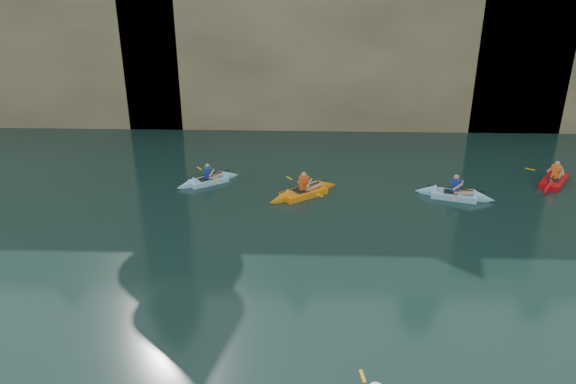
{
  "coord_description": "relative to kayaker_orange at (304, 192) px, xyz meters",
  "views": [
    {
      "loc": [
        -0.0,
        -8.82,
        9.66
      ],
      "look_at": [
        -0.52,
        6.17,
        3.0
      ],
      "focal_mm": 35.0,
      "sensor_mm": 36.0,
      "label": 1
    }
  ],
  "objects": [
    {
      "name": "kayaker_orange",
      "position": [
        0.0,
        0.0,
        0.0
      ],
      "size": [
        3.24,
        2.67,
        1.31
      ],
      "rotation": [
        0.0,
        0.0,
        0.63
      ],
      "color": "orange",
      "rests_on": "ground"
    },
    {
      "name": "kayaker_ltblue_near",
      "position": [
        6.23,
        0.0,
        -0.0
      ],
      "size": [
        3.31,
        2.42,
        1.28
      ],
      "rotation": [
        0.0,
        0.0,
        -0.29
      ],
      "color": "#8DCCEB",
      "rests_on": "ground"
    },
    {
      "name": "sea_cave_center",
      "position": [
        -3.92,
        9.38,
        1.44
      ],
      "size": [
        3.5,
        1.0,
        3.2
      ],
      "primitive_type": "cube",
      "color": "black",
      "rests_on": "ground"
    },
    {
      "name": "kayaker_red_far",
      "position": [
        10.97,
        1.68,
        -0.0
      ],
      "size": [
        2.64,
        3.32,
        1.29
      ],
      "rotation": [
        0.0,
        0.0,
        0.96
      ],
      "color": "red",
      "rests_on": "ground"
    },
    {
      "name": "sea_cave_east",
      "position": [
        10.08,
        9.38,
        2.09
      ],
      "size": [
        5.0,
        1.0,
        4.5
      ],
      "primitive_type": "cube",
      "color": "black",
      "rests_on": "ground"
    },
    {
      "name": "kayaker_ltblue_mid",
      "position": [
        -4.21,
        1.21,
        -0.02
      ],
      "size": [
        2.84,
        2.23,
        1.13
      ],
      "rotation": [
        0.0,
        0.0,
        0.6
      ],
      "color": "#96D8FC",
      "rests_on": "ground"
    },
    {
      "name": "cliff_slab_center",
      "position": [
        2.08,
        10.03,
        5.54
      ],
      "size": [
        24.0,
        2.4,
        11.4
      ],
      "primitive_type": "cube",
      "color": "#9C8B5E",
      "rests_on": "ground"
    },
    {
      "name": "cliff",
      "position": [
        0.08,
        17.43,
        5.84
      ],
      "size": [
        70.0,
        16.0,
        12.0
      ],
      "primitive_type": "cube",
      "color": "tan",
      "rests_on": "ground"
    }
  ]
}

